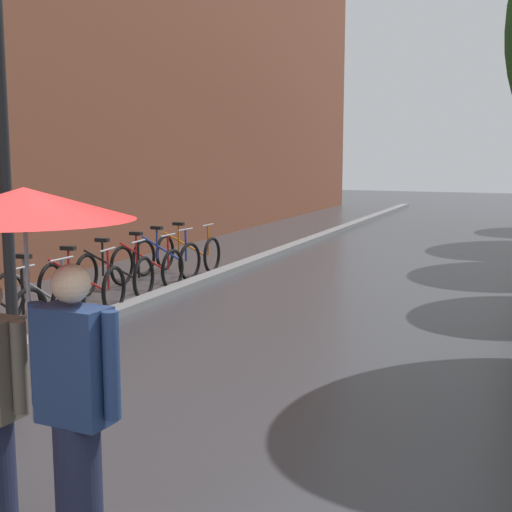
{
  "coord_description": "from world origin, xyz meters",
  "views": [
    {
      "loc": [
        2.39,
        -2.44,
        2.31
      ],
      "look_at": [
        -0.09,
        3.6,
        1.35
      ],
      "focal_mm": 49.52,
      "sensor_mm": 36.0,
      "label": 1
    }
  ],
  "objects_px": {
    "parked_bicycle_8": "(188,252)",
    "couple_under_umbrella": "(29,309)",
    "parked_bicycle_4": "(82,286)",
    "street_lamp_post": "(2,120)",
    "parked_bicycle_6": "(147,266)",
    "parked_bicycle_7": "(166,258)",
    "parked_bicycle_3": "(37,298)",
    "parked_bicycle_5": "(115,275)"
  },
  "relations": [
    {
      "from": "parked_bicycle_4",
      "to": "parked_bicycle_7",
      "type": "distance_m",
      "value": 2.88
    },
    {
      "from": "street_lamp_post",
      "to": "parked_bicycle_5",
      "type": "bearing_deg",
      "value": 108.91
    },
    {
      "from": "parked_bicycle_8",
      "to": "street_lamp_post",
      "type": "distance_m",
      "value": 7.02
    },
    {
      "from": "parked_bicycle_6",
      "to": "couple_under_umbrella",
      "type": "distance_m",
      "value": 8.23
    },
    {
      "from": "parked_bicycle_8",
      "to": "parked_bicycle_3",
      "type": "bearing_deg",
      "value": -88.06
    },
    {
      "from": "parked_bicycle_3",
      "to": "parked_bicycle_8",
      "type": "xyz_separation_m",
      "value": [
        -0.16,
        4.62,
        0.0
      ]
    },
    {
      "from": "parked_bicycle_4",
      "to": "parked_bicycle_5",
      "type": "distance_m",
      "value": 0.99
    },
    {
      "from": "parked_bicycle_6",
      "to": "parked_bicycle_7",
      "type": "bearing_deg",
      "value": 98.62
    },
    {
      "from": "parked_bicycle_4",
      "to": "parked_bicycle_7",
      "type": "relative_size",
      "value": 1.02
    },
    {
      "from": "parked_bicycle_6",
      "to": "parked_bicycle_7",
      "type": "relative_size",
      "value": 0.96
    },
    {
      "from": "parked_bicycle_4",
      "to": "parked_bicycle_7",
      "type": "height_order",
      "value": "same"
    },
    {
      "from": "parked_bicycle_7",
      "to": "couple_under_umbrella",
      "type": "bearing_deg",
      "value": -65.11
    },
    {
      "from": "parked_bicycle_6",
      "to": "parked_bicycle_8",
      "type": "xyz_separation_m",
      "value": [
        -0.12,
        1.74,
        0.0
      ]
    },
    {
      "from": "parked_bicycle_4",
      "to": "couple_under_umbrella",
      "type": "height_order",
      "value": "couple_under_umbrella"
    },
    {
      "from": "parked_bicycle_7",
      "to": "street_lamp_post",
      "type": "relative_size",
      "value": 0.25
    },
    {
      "from": "parked_bicycle_4",
      "to": "parked_bicycle_8",
      "type": "xyz_separation_m",
      "value": [
        -0.2,
        3.69,
        0.0
      ]
    },
    {
      "from": "parked_bicycle_4",
      "to": "parked_bicycle_8",
      "type": "distance_m",
      "value": 3.7
    },
    {
      "from": "parked_bicycle_4",
      "to": "parked_bicycle_5",
      "type": "relative_size",
      "value": 1.02
    },
    {
      "from": "couple_under_umbrella",
      "to": "street_lamp_post",
      "type": "distance_m",
      "value": 3.66
    },
    {
      "from": "parked_bicycle_6",
      "to": "parked_bicycle_7",
      "type": "height_order",
      "value": "same"
    },
    {
      "from": "couple_under_umbrella",
      "to": "parked_bicycle_5",
      "type": "bearing_deg",
      "value": 120.21
    },
    {
      "from": "parked_bicycle_7",
      "to": "parked_bicycle_8",
      "type": "height_order",
      "value": "same"
    },
    {
      "from": "parked_bicycle_4",
      "to": "parked_bicycle_5",
      "type": "height_order",
      "value": "same"
    },
    {
      "from": "parked_bicycle_8",
      "to": "parked_bicycle_7",
      "type": "bearing_deg",
      "value": -91.46
    },
    {
      "from": "parked_bicycle_8",
      "to": "couple_under_umbrella",
      "type": "distance_m",
      "value": 9.85
    },
    {
      "from": "parked_bicycle_6",
      "to": "street_lamp_post",
      "type": "distance_m",
      "value": 5.42
    },
    {
      "from": "parked_bicycle_3",
      "to": "couple_under_umbrella",
      "type": "distance_m",
      "value": 5.82
    },
    {
      "from": "parked_bicycle_6",
      "to": "parked_bicycle_7",
      "type": "xyz_separation_m",
      "value": [
        -0.14,
        0.92,
        0.0
      ]
    },
    {
      "from": "parked_bicycle_4",
      "to": "couple_under_umbrella",
      "type": "distance_m",
      "value": 6.52
    },
    {
      "from": "parked_bicycle_7",
      "to": "couple_under_umbrella",
      "type": "distance_m",
      "value": 9.11
    },
    {
      "from": "parked_bicycle_7",
      "to": "parked_bicycle_8",
      "type": "relative_size",
      "value": 1.04
    },
    {
      "from": "parked_bicycle_5",
      "to": "parked_bicycle_7",
      "type": "xyz_separation_m",
      "value": [
        -0.13,
        1.88,
        0.0
      ]
    },
    {
      "from": "parked_bicycle_7",
      "to": "parked_bicycle_6",
      "type": "bearing_deg",
      "value": -81.38
    },
    {
      "from": "parked_bicycle_3",
      "to": "parked_bicycle_7",
      "type": "height_order",
      "value": "same"
    },
    {
      "from": "parked_bicycle_3",
      "to": "street_lamp_post",
      "type": "relative_size",
      "value": 0.24
    },
    {
      "from": "parked_bicycle_7",
      "to": "street_lamp_post",
      "type": "bearing_deg",
      "value": -75.89
    },
    {
      "from": "parked_bicycle_5",
      "to": "street_lamp_post",
      "type": "xyz_separation_m",
      "value": [
        1.3,
        -3.8,
        2.25
      ]
    },
    {
      "from": "parked_bicycle_7",
      "to": "parked_bicycle_4",
      "type": "bearing_deg",
      "value": -85.6
    },
    {
      "from": "parked_bicycle_7",
      "to": "parked_bicycle_8",
      "type": "xyz_separation_m",
      "value": [
        0.02,
        0.82,
        0.0
      ]
    },
    {
      "from": "couple_under_umbrella",
      "to": "street_lamp_post",
      "type": "bearing_deg",
      "value": 133.32
    },
    {
      "from": "parked_bicycle_4",
      "to": "street_lamp_post",
      "type": "relative_size",
      "value": 0.26
    },
    {
      "from": "parked_bicycle_3",
      "to": "couple_under_umbrella",
      "type": "relative_size",
      "value": 0.51
    }
  ]
}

